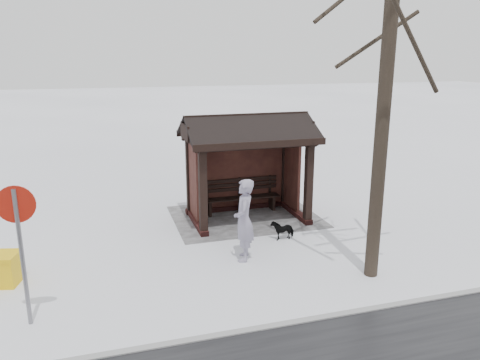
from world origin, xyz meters
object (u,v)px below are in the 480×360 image
Objects in this scene: pedestrian at (244,220)px; dog at (282,230)px; bus_shelter at (246,145)px; road_sign at (19,227)px.

pedestrian reaches higher than dog.
dog is at bearing 102.76° from bus_shelter.
bus_shelter is 6.89m from road_sign.
bus_shelter reaches higher than dog.
pedestrian is 0.76× the size of road_sign.
road_sign is at bearing -73.25° from dog.
road_sign is (5.39, 4.28, -0.34)m from bus_shelter.
bus_shelter is 1.86× the size of pedestrian.
bus_shelter reaches higher than pedestrian.
dog is 0.23× the size of road_sign.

